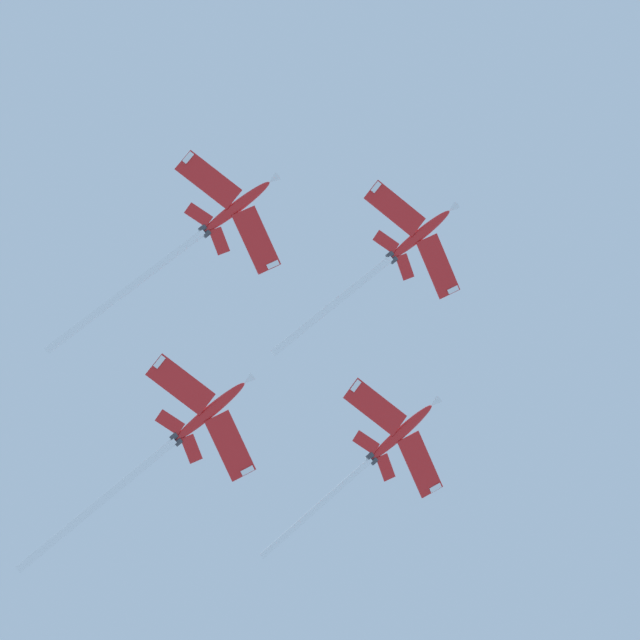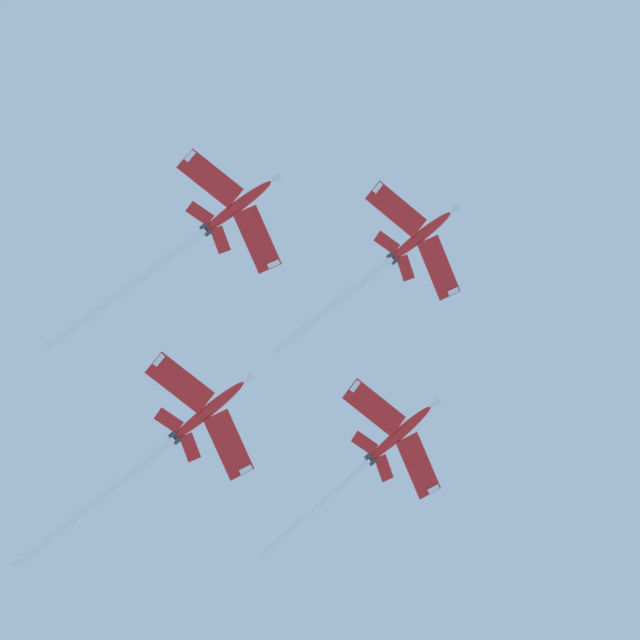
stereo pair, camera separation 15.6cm
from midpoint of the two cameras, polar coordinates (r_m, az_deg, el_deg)
The scene contains 4 objects.
jet_lead at distance 126.49m, azimuth 4.61°, elevation 3.95°, with size 19.54×33.22×13.02m.
jet_left_wing at distance 125.18m, azimuth 3.89°, elevation -8.52°, with size 19.53×31.28×11.73m.
jet_right_wing at distance 121.12m, azimuth -7.99°, elevation 5.50°, with size 19.51×36.62×14.29m.
jet_slot at distance 117.91m, azimuth -9.92°, elevation -7.92°, with size 19.52×35.58×13.54m.
Camera 2 is at (0.33, -27.21, 1.58)m, focal length 48.97 mm.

